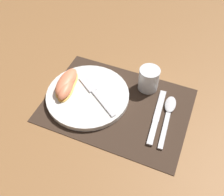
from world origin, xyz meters
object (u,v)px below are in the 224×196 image
Objects in this scene: spoon at (169,111)px; citrus_wedge_1 at (66,89)px; juice_glass at (149,80)px; knife at (157,117)px; plate at (88,95)px; fork at (95,93)px; citrus_wedge_0 at (66,83)px.

citrus_wedge_1 is (-0.32, -0.06, 0.03)m from spoon.
juice_glass is 0.13m from knife.
knife is at bearing 1.21° from plate.
fork is (-0.14, -0.10, -0.02)m from juice_glass.
knife is at bearing 4.46° from citrus_wedge_1.
fork is 1.68× the size of citrus_wedge_1.
spoon is at bearing 10.50° from citrus_wedge_1.
fork reaches higher than spoon.
spoon is 0.33m from citrus_wedge_0.
citrus_wedge_1 is at bearing -175.54° from knife.
plate is 0.08m from citrus_wedge_0.
plate is 0.22m from knife.
citrus_wedge_1 is (-0.07, -0.02, 0.02)m from plate.
citrus_wedge_0 reaches higher than spoon.
citrus_wedge_1 reaches higher than fork.
plate is 2.06× the size of citrus_wedge_0.
plate is 0.20m from juice_glass.
knife is 2.08× the size of citrus_wedge_1.
juice_glass is (0.16, 0.11, 0.03)m from plate.
citrus_wedge_0 reaches higher than fork.
juice_glass is 0.26m from citrus_wedge_0.
juice_glass is 0.18m from fork.
plate reaches higher than spoon.
plate is 1.34× the size of spoon.
knife is at bearing -60.18° from juice_glass.
juice_glass reaches higher than knife.
fork is (-0.23, -0.03, 0.01)m from spoon.
citrus_wedge_0 reaches higher than plate.
spoon is 0.32m from citrus_wedge_1.
spoon reaches higher than knife.
juice_glass reaches higher than spoon.
fork is at bearing -144.55° from juice_glass.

